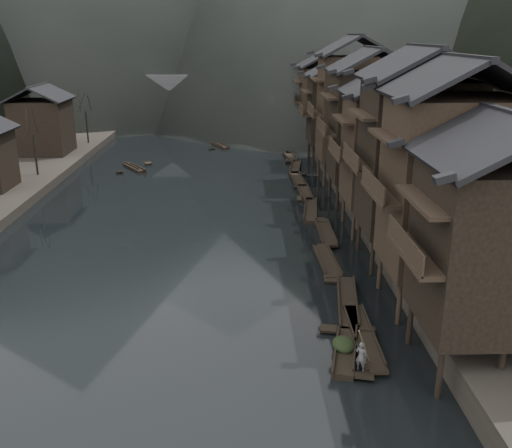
{
  "coord_description": "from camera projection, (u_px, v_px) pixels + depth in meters",
  "views": [
    {
      "loc": [
        5.33,
        -32.46,
        15.89
      ],
      "look_at": [
        6.3,
        7.38,
        2.5
      ],
      "focal_mm": 40.0,
      "sensor_mm": 36.0,
      "label": 1
    }
  ],
  "objects": [
    {
      "name": "water",
      "position": [
        158.0,
        300.0,
        35.7
      ],
      "size": [
        300.0,
        300.0,
        0.0
      ],
      "primitive_type": "plane",
      "color": "black",
      "rests_on": "ground"
    },
    {
      "name": "right_bank",
      "position": [
        470.0,
        154.0,
        74.12
      ],
      "size": [
        40.0,
        200.0,
        1.8
      ],
      "primitive_type": "cube",
      "color": "#2D2823",
      "rests_on": "ground"
    },
    {
      "name": "stilt_houses",
      "position": [
        375.0,
        114.0,
        51.26
      ],
      "size": [
        9.0,
        67.6,
        15.98
      ],
      "color": "black",
      "rests_on": "ground"
    },
    {
      "name": "moored_sampans",
      "position": [
        303.0,
        186.0,
        61.6
      ],
      "size": [
        2.91,
        72.61,
        0.47
      ],
      "color": "black",
      "rests_on": "water"
    },
    {
      "name": "midriver_boats",
      "position": [
        177.0,
        147.0,
        82.47
      ],
      "size": [
        13.35,
        31.7,
        0.44
      ],
      "color": "black",
      "rests_on": "water"
    },
    {
      "name": "stone_bridge",
      "position": [
        212.0,
        96.0,
        102.3
      ],
      "size": [
        40.0,
        6.0,
        9.0
      ],
      "color": "#4C4C4F",
      "rests_on": "ground"
    },
    {
      "name": "hero_sampan",
      "position": [
        345.0,
        351.0,
        29.6
      ],
      "size": [
        2.19,
        5.42,
        0.44
      ],
      "color": "black",
      "rests_on": "water"
    },
    {
      "name": "cargo_heap",
      "position": [
        344.0,
        339.0,
        29.64
      ],
      "size": [
        1.18,
        1.54,
        0.71
      ],
      "primitive_type": "ellipsoid",
      "color": "black",
      "rests_on": "hero_sampan"
    },
    {
      "name": "boatman",
      "position": [
        361.0,
        352.0,
        27.55
      ],
      "size": [
        0.69,
        0.63,
        1.58
      ],
      "primitive_type": "imported",
      "rotation": [
        0.0,
        0.0,
        2.58
      ],
      "color": "#59595B",
      "rests_on": "hero_sampan"
    },
    {
      "name": "bamboo_pole",
      "position": [
        369.0,
        305.0,
        26.76
      ],
      "size": [
        1.35,
        2.22,
        3.45
      ],
      "primitive_type": "cylinder",
      "rotation": [
        0.63,
        0.0,
        -0.53
      ],
      "color": "#8C7A51",
      "rests_on": "boatman"
    }
  ]
}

